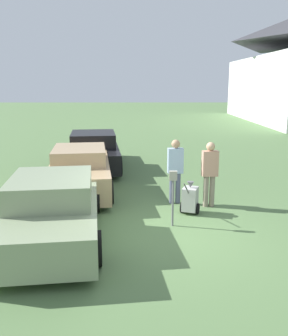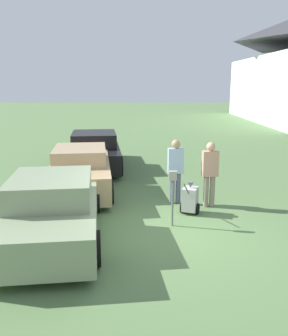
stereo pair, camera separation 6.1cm
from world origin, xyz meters
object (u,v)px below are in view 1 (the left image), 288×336
at_px(parking_meter, 173,188).
at_px(parked_car_tan, 80,170).
at_px(person_supervisor, 210,170).
at_px(equipment_cart, 190,199).
at_px(parked_car_black, 94,151).
at_px(person_worker, 175,167).
at_px(parked_car_sage, 53,208).

bearing_deg(parking_meter, parked_car_tan, 131.07).
bearing_deg(person_supervisor, equipment_cart, 38.57).
distance_m(parked_car_tan, parked_car_black, 3.29).
bearing_deg(person_worker, person_supervisor, 156.69).
bearing_deg(parked_car_sage, parking_meter, 6.39).
xyz_separation_m(parked_car_sage, equipment_cart, (3.16, 1.51, -0.26)).
relative_size(parked_car_sage, parking_meter, 3.74).
height_order(parked_car_black, person_worker, person_worker).
xyz_separation_m(parked_car_sage, parked_car_black, (0.00, 6.95, 0.02)).
xyz_separation_m(person_supervisor, equipment_cart, (-0.58, -0.54, -0.63)).
relative_size(parked_car_tan, person_worker, 2.75).
relative_size(parked_car_black, person_supervisor, 2.91).
bearing_deg(person_worker, parked_car_tan, -29.55).
distance_m(parked_car_sage, parking_meter, 2.73).
relative_size(parked_car_black, person_worker, 2.87).
distance_m(parked_car_sage, parked_car_black, 6.95).
height_order(person_supervisor, equipment_cart, person_supervisor).
xyz_separation_m(parked_car_sage, person_worker, (2.84, 2.35, 0.38)).
distance_m(parked_car_black, person_supervisor, 6.17).
relative_size(parking_meter, equipment_cart, 1.33).
bearing_deg(equipment_cart, parked_car_black, 139.33).
height_order(person_worker, equipment_cart, person_worker).
distance_m(parked_car_sage, parked_car_tan, 3.66).
bearing_deg(equipment_cart, parked_car_sage, -135.33).
xyz_separation_m(parked_car_black, equipment_cart, (3.16, -5.44, -0.29)).
distance_m(parked_car_sage, equipment_cart, 3.51).
distance_m(parked_car_sage, person_worker, 3.71).
relative_size(parked_car_tan, parked_car_black, 0.96).
relative_size(parked_car_tan, equipment_cart, 4.97).
height_order(parked_car_tan, parking_meter, parked_car_tan).
xyz_separation_m(parked_car_tan, parking_meter, (2.64, -3.03, 0.27)).
relative_size(parked_car_tan, person_supervisor, 2.79).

